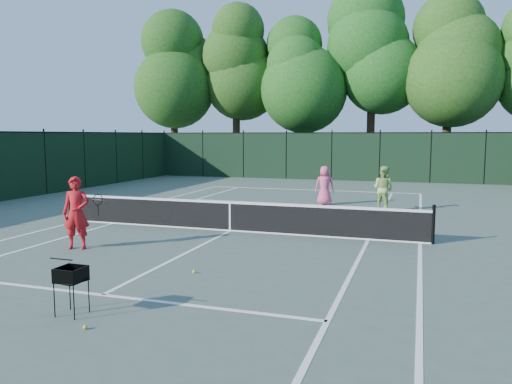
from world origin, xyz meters
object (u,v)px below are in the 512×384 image
(player_green, at_px, (383,188))
(ball_hopper, at_px, (71,275))
(player_pink, at_px, (325,185))
(loose_ball_near_cart, at_px, (85,327))
(coach, at_px, (76,213))
(loose_ball_midcourt, at_px, (194,272))

(player_green, xyz_separation_m, ball_hopper, (-3.97, -13.00, -0.20))
(player_pink, bearing_deg, loose_ball_near_cart, 72.11)
(player_green, relative_size, ball_hopper, 2.18)
(coach, height_order, player_pink, coach)
(ball_hopper, xyz_separation_m, loose_ball_midcourt, (0.83, 2.84, -0.63))
(coach, distance_m, player_pink, 10.97)
(player_green, distance_m, loose_ball_midcourt, 10.67)
(loose_ball_near_cart, bearing_deg, player_pink, 86.24)
(coach, bearing_deg, loose_ball_midcourt, -36.85)
(player_pink, height_order, loose_ball_midcourt, player_pink)
(coach, distance_m, loose_ball_midcourt, 4.08)
(loose_ball_near_cart, distance_m, loose_ball_midcourt, 3.30)
(player_pink, xyz_separation_m, loose_ball_near_cart, (-0.95, -14.43, -0.78))
(player_green, height_order, ball_hopper, player_green)
(ball_hopper, bearing_deg, player_green, 83.82)
(coach, xyz_separation_m, player_pink, (4.52, 9.99, -0.12))
(player_pink, distance_m, player_green, 2.62)
(player_pink, distance_m, loose_ball_near_cart, 14.48)
(player_pink, distance_m, ball_hopper, 14.05)
(player_green, xyz_separation_m, loose_ball_midcourt, (-3.15, -10.17, -0.83))
(ball_hopper, bearing_deg, player_pink, 94.52)
(coach, xyz_separation_m, player_green, (6.95, 9.03, -0.07))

